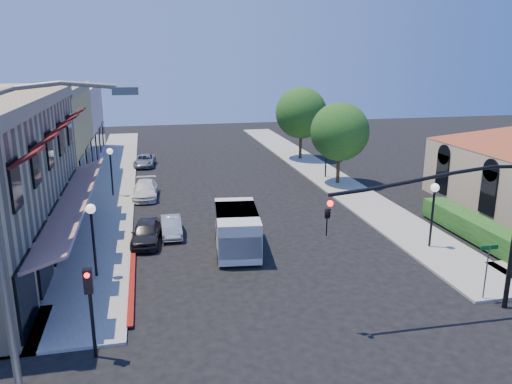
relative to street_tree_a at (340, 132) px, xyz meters
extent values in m
plane|color=black|center=(-8.80, -22.00, -4.19)|extent=(120.00, 120.00, 0.00)
cube|color=gray|center=(-17.55, 5.00, -4.13)|extent=(3.50, 50.00, 0.12)
cube|color=gray|center=(-0.05, 5.00, -4.13)|extent=(3.50, 50.00, 0.12)
cube|color=maroon|center=(-15.70, -14.00, -4.19)|extent=(0.25, 10.00, 0.06)
cube|color=tan|center=(-19.45, -11.00, 3.61)|extent=(0.50, 18.20, 0.60)
cube|color=#561416|center=(-18.40, -11.00, -1.14)|extent=(1.75, 17.00, 0.67)
cube|color=#521011|center=(-18.75, -18.00, 2.36)|extent=(1.02, 1.50, 0.60)
cube|color=#521011|center=(-18.75, -14.60, 2.36)|extent=(1.02, 1.50, 0.60)
cube|color=#521011|center=(-18.75, -11.20, 2.36)|extent=(1.02, 1.50, 0.60)
cube|color=#521011|center=(-18.75, -7.80, 2.36)|extent=(1.02, 1.50, 0.60)
cube|color=#521011|center=(-18.75, -4.40, 2.36)|extent=(1.02, 1.50, 0.60)
cube|color=black|center=(-19.25, -18.50, -2.59)|extent=(0.12, 2.60, 2.60)
cube|color=black|center=(-19.25, -15.10, -2.59)|extent=(0.12, 2.60, 2.60)
cube|color=black|center=(-19.25, -11.70, -2.59)|extent=(0.12, 2.60, 2.60)
cube|color=black|center=(-19.25, -8.30, -2.59)|extent=(0.12, 2.60, 2.60)
cube|color=black|center=(-19.25, -4.90, -2.59)|extent=(0.12, 2.60, 2.60)
cube|color=tan|center=(-24.30, 4.00, -0.39)|extent=(10.00, 12.00, 7.60)
cube|color=beige|center=(-24.30, 16.00, -0.69)|extent=(10.00, 12.00, 7.00)
cube|color=black|center=(5.65, -10.50, -2.39)|extent=(0.12, 1.40, 2.80)
cube|color=black|center=(5.65, -5.50, -2.39)|extent=(0.12, 1.40, 2.80)
cube|color=#1D4B15|center=(2.90, -13.00, -4.19)|extent=(1.40, 8.00, 1.10)
cylinder|color=#3A2817|center=(0.00, 0.00, -3.14)|extent=(0.28, 0.28, 2.10)
sphere|color=#1D4B15|center=(0.00, 0.00, 0.01)|extent=(4.56, 4.56, 4.56)
cylinder|color=#3A2817|center=(0.00, 10.00, -3.06)|extent=(0.28, 0.28, 2.27)
sphere|color=#1D4B15|center=(0.00, 10.00, 0.36)|extent=(4.94, 4.94, 4.94)
cylinder|color=black|center=(-4.70, -20.50, 1.41)|extent=(7.80, 0.14, 0.14)
imported|color=black|center=(-8.60, -20.50, 0.51)|extent=(0.20, 0.16, 1.00)
sphere|color=#FF0C0C|center=(-8.60, -20.68, 0.81)|extent=(0.22, 0.22, 0.22)
cylinder|color=black|center=(-16.80, -20.50, -2.69)|extent=(0.12, 0.12, 3.00)
cube|color=black|center=(-16.80, -20.65, -1.29)|extent=(0.28, 0.22, 0.85)
sphere|color=#FF0C0C|center=(-16.80, -20.77, -1.04)|extent=(0.18, 0.18, 0.18)
cylinder|color=#595B5E|center=(-18.30, -24.00, 0.31)|extent=(0.20, 0.20, 9.00)
cylinder|color=#595B5E|center=(-16.80, -24.00, 5.06)|extent=(3.00, 0.12, 0.12)
cube|color=#595B5E|center=(-15.10, -24.00, 4.96)|extent=(0.60, 0.25, 0.18)
cylinder|color=#595B5E|center=(-1.30, -19.80, -2.94)|extent=(0.06, 0.06, 2.50)
cube|color=#0C591E|center=(-1.30, -19.80, -1.79)|extent=(0.80, 0.04, 0.18)
cylinder|color=black|center=(-17.30, -14.00, -2.59)|extent=(0.12, 0.12, 3.20)
sphere|color=white|center=(-17.30, -14.00, -0.84)|extent=(0.44, 0.44, 0.44)
cylinder|color=black|center=(-17.30, 0.00, -2.59)|extent=(0.12, 0.12, 3.20)
sphere|color=white|center=(-17.30, 0.00, -0.84)|extent=(0.44, 0.44, 0.44)
cylinder|color=black|center=(-0.30, -14.00, -2.59)|extent=(0.12, 0.12, 3.20)
sphere|color=white|center=(-0.30, -14.00, -0.84)|extent=(0.44, 0.44, 0.44)
cylinder|color=black|center=(-0.30, 2.00, -2.59)|extent=(0.12, 0.12, 3.20)
sphere|color=white|center=(-0.30, 2.00, -0.84)|extent=(0.44, 0.44, 0.44)
cube|color=silver|center=(-10.35, -12.04, -3.02)|extent=(2.66, 5.13, 2.02)
cube|color=silver|center=(-10.59, -14.16, -3.13)|extent=(2.13, 0.90, 1.12)
cube|color=black|center=(-10.54, -13.77, -2.57)|extent=(1.90, 0.32, 1.01)
cube|color=black|center=(-10.32, -11.71, -2.51)|extent=(2.46, 3.13, 1.01)
cylinder|color=black|center=(-11.48, -13.61, -3.82)|extent=(0.36, 0.77, 0.74)
cylinder|color=black|center=(-11.11, -10.27, -3.82)|extent=(0.36, 0.77, 0.74)
cylinder|color=black|center=(-9.59, -13.82, -3.82)|extent=(0.36, 0.77, 0.74)
cylinder|color=black|center=(-9.22, -10.48, -3.82)|extent=(0.36, 0.77, 0.74)
imported|color=black|center=(-15.00, -10.00, -3.57)|extent=(1.87, 3.82, 1.25)
imported|color=#B3B7B9|center=(-13.60, -9.00, -3.67)|extent=(1.12, 3.19, 1.05)
imported|color=white|center=(-15.00, -0.79, -3.59)|extent=(1.91, 4.23, 1.20)
imported|color=#949798|center=(-15.00, 10.00, -3.66)|extent=(2.19, 4.00, 1.06)
camera|label=1|loc=(-14.66, -36.25, 5.77)|focal=35.00mm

